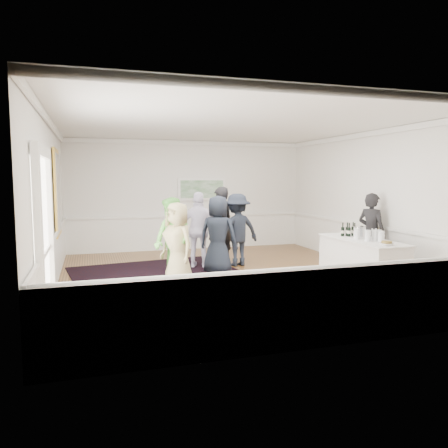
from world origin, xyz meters
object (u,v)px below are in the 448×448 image
object	(u,v)px
guest_green	(173,242)
ice_bucket	(359,233)
guest_tan	(177,245)
bartender	(371,233)
guest_navy	(218,235)
guest_dark_a	(237,230)
guest_lilac	(199,230)
serving_table	(362,260)
nut_bowl	(387,243)
guest_dark_b	(220,225)

from	to	relation	value
guest_green	ice_bucket	distance (m)	3.84
guest_tan	guest_green	bearing A→B (deg)	-165.70
guest_green	bartender	bearing A→B (deg)	62.43
ice_bucket	guest_navy	bearing A→B (deg)	153.31
guest_dark_a	guest_lilac	bearing A→B (deg)	-13.14
guest_lilac	guest_navy	bearing A→B (deg)	123.97
guest_green	guest_dark_a	size ratio (longest dim) A/B	1.00
serving_table	nut_bowl	xyz separation A→B (m)	(-0.06, -0.83, 0.47)
guest_dark_b	guest_tan	bearing A→B (deg)	41.24
guest_lilac	guest_tan	bearing A→B (deg)	82.75
guest_lilac	guest_dark_a	bearing A→B (deg)	-162.51
serving_table	ice_bucket	distance (m)	0.57
bartender	guest_navy	bearing A→B (deg)	54.47
guest_lilac	ice_bucket	distance (m)	3.60
serving_table	guest_navy	distance (m)	3.04
guest_dark_b	guest_navy	distance (m)	1.28
guest_lilac	guest_dark_b	distance (m)	0.73
bartender	guest_green	world-z (taller)	bartender
guest_navy	nut_bowl	world-z (taller)	guest_navy
guest_green	ice_bucket	size ratio (longest dim) A/B	6.68
bartender	guest_lilac	size ratio (longest dim) A/B	1.00
bartender	guest_green	size ratio (longest dim) A/B	1.03
guest_lilac	guest_dark_b	xyz separation A→B (m)	(0.62, 0.37, 0.06)
serving_table	ice_bucket	size ratio (longest dim) A/B	8.29
guest_lilac	nut_bowl	xyz separation A→B (m)	(2.76, -3.18, 0.01)
guest_lilac	nut_bowl	bearing A→B (deg)	151.04
bartender	guest_dark_a	world-z (taller)	bartender
guest_green	guest_navy	size ratio (longest dim) A/B	1.00
guest_tan	nut_bowl	distance (m)	3.93
guest_dark_a	nut_bowl	size ratio (longest dim) A/B	7.30
guest_navy	nut_bowl	xyz separation A→B (m)	(2.55, -2.33, 0.04)
guest_navy	ice_bucket	world-z (taller)	guest_navy
serving_table	guest_lilac	xyz separation A→B (m)	(-2.82, 2.35, 0.45)
guest_navy	guest_dark_a	bearing A→B (deg)	-96.55
guest_lilac	guest_dark_a	world-z (taller)	guest_lilac
bartender	nut_bowl	world-z (taller)	bartender
guest_dark_a	guest_green	bearing A→B (deg)	28.70
guest_dark_a	guest_dark_b	size ratio (longest dim) A/B	0.92
guest_tan	guest_navy	world-z (taller)	guest_navy
guest_dark_b	serving_table	bearing A→B (deg)	116.55
guest_lilac	nut_bowl	world-z (taller)	guest_lilac
guest_tan	ice_bucket	xyz separation A→B (m)	(3.70, -0.54, 0.16)
guest_dark_b	guest_green	bearing A→B (deg)	38.62
guest_green	guest_lilac	world-z (taller)	guest_lilac
guest_dark_a	ice_bucket	bearing A→B (deg)	121.56
guest_lilac	ice_bucket	world-z (taller)	guest_lilac
guest_tan	ice_bucket	bearing A→B (deg)	53.95
guest_tan	nut_bowl	xyz separation A→B (m)	(3.61, -1.54, 0.09)
bartender	guest_tan	distance (m)	4.40
guest_tan	guest_lilac	size ratio (longest dim) A/B	0.92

